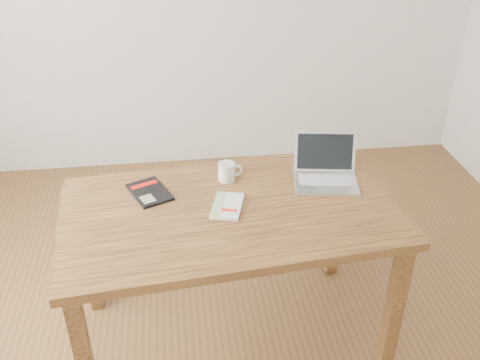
{
  "coord_description": "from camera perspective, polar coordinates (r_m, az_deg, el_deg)",
  "views": [
    {
      "loc": [
        -0.15,
        -1.67,
        2.02
      ],
      "look_at": [
        0.1,
        0.25,
        0.85
      ],
      "focal_mm": 40.0,
      "sensor_mm": 36.0,
      "label": 1
    }
  ],
  "objects": [
    {
      "name": "coffee_mug",
      "position": [
        2.44,
        -1.37,
        0.94
      ],
      "size": [
        0.11,
        0.08,
        0.08
      ],
      "rotation": [
        0.0,
        0.0,
        0.14
      ],
      "color": "white",
      "rests_on": "desk"
    },
    {
      "name": "room",
      "position": [
        1.8,
        -4.44,
        9.4
      ],
      "size": [
        4.04,
        4.04,
        2.7
      ],
      "color": "brown",
      "rests_on": "ground"
    },
    {
      "name": "desk",
      "position": [
        2.31,
        -1.04,
        -4.88
      ],
      "size": [
        1.48,
        0.93,
        0.75
      ],
      "rotation": [
        0.0,
        0.0,
        0.09
      ],
      "color": "#553719",
      "rests_on": "ground"
    },
    {
      "name": "white_guidebook",
      "position": [
        2.26,
        -1.36,
        -2.78
      ],
      "size": [
        0.17,
        0.22,
        0.02
      ],
      "rotation": [
        0.0,
        0.0,
        -0.27
      ],
      "color": "beige",
      "rests_on": "desk"
    },
    {
      "name": "black_guidebook",
      "position": [
        2.39,
        -9.64,
        -1.27
      ],
      "size": [
        0.22,
        0.26,
        0.01
      ],
      "rotation": [
        0.0,
        0.0,
        0.42
      ],
      "color": "black",
      "rests_on": "desk"
    },
    {
      "name": "laptop",
      "position": [
        2.47,
        9.12,
        0.91
      ],
      "size": [
        0.32,
        0.3,
        0.19
      ],
      "rotation": [
        0.0,
        0.0,
        -0.16
      ],
      "color": "silver",
      "rests_on": "desk"
    }
  ]
}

